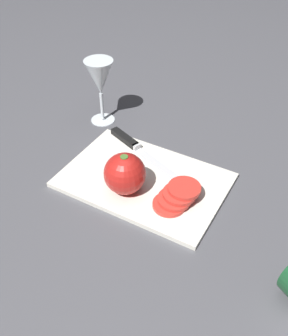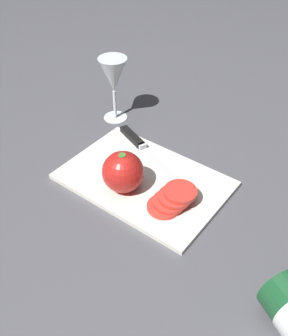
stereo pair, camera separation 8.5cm
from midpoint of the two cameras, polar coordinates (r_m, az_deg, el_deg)
name	(u,v)px [view 2 (the right image)]	position (r m, az deg, el deg)	size (l,w,h in m)	color
ground_plane	(116,161)	(0.93, -1.52, 0.89)	(3.00, 3.00, 0.00)	#4C4C51
cutting_board	(144,180)	(0.87, 2.78, -1.89)	(0.35, 0.24, 0.01)	silver
wine_glass	(113,77)	(1.02, -2.05, 12.94)	(0.07, 0.07, 0.17)	silver
whole_tomato	(123,172)	(0.81, -0.12, -0.69)	(0.09, 0.09, 0.09)	red
knife	(139,144)	(0.96, 1.83, 3.42)	(0.26, 0.11, 0.01)	silver
tomato_slice_stack_near	(172,199)	(0.80, 7.13, -4.65)	(0.08, 0.10, 0.03)	red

